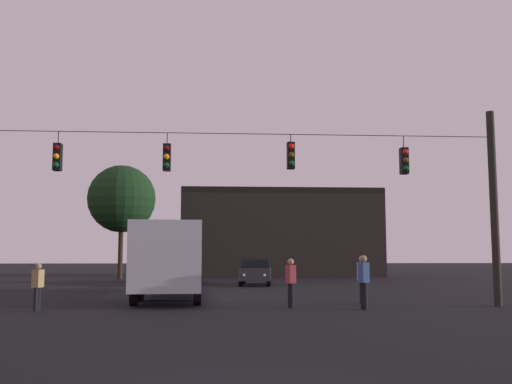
{
  "coord_description": "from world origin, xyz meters",
  "views": [
    {
      "loc": [
        -0.28,
        -7.52,
        1.83
      ],
      "look_at": [
        1.3,
        17.12,
        4.5
      ],
      "focal_mm": 40.4,
      "sensor_mm": 36.0,
      "label": 1
    }
  ],
  "objects_px": {
    "city_bus": "(172,253)",
    "tree_left_silhouette": "(122,199)",
    "pedestrian_crossing_right": "(362,277)",
    "pedestrian_crossing_center": "(364,278)",
    "car_far_left": "(188,270)",
    "car_near_right": "(255,272)",
    "pedestrian_near_bus": "(38,284)",
    "pedestrian_crossing_left": "(291,280)"
  },
  "relations": [
    {
      "from": "pedestrian_crossing_right",
      "to": "pedestrian_crossing_center",
      "type": "bearing_deg",
      "value": -102.76
    },
    {
      "from": "pedestrian_crossing_left",
      "to": "pedestrian_near_bus",
      "type": "bearing_deg",
      "value": -174.25
    },
    {
      "from": "car_near_right",
      "to": "pedestrian_crossing_left",
      "type": "relative_size",
      "value": 2.66
    },
    {
      "from": "pedestrian_crossing_center",
      "to": "pedestrian_near_bus",
      "type": "relative_size",
      "value": 1.16
    },
    {
      "from": "city_bus",
      "to": "car_far_left",
      "type": "bearing_deg",
      "value": 89.85
    },
    {
      "from": "pedestrian_crossing_right",
      "to": "tree_left_silhouette",
      "type": "bearing_deg",
      "value": 119.97
    },
    {
      "from": "city_bus",
      "to": "car_near_right",
      "type": "relative_size",
      "value": 2.48
    },
    {
      "from": "car_far_left",
      "to": "tree_left_silhouette",
      "type": "relative_size",
      "value": 0.52
    },
    {
      "from": "pedestrian_near_bus",
      "to": "car_near_right",
      "type": "bearing_deg",
      "value": 62.58
    },
    {
      "from": "car_far_left",
      "to": "pedestrian_crossing_center",
      "type": "distance_m",
      "value": 20.13
    },
    {
      "from": "car_near_right",
      "to": "tree_left_silhouette",
      "type": "relative_size",
      "value": 0.53
    },
    {
      "from": "pedestrian_crossing_center",
      "to": "tree_left_silhouette",
      "type": "height_order",
      "value": "tree_left_silhouette"
    },
    {
      "from": "pedestrian_crossing_center",
      "to": "car_far_left",
      "type": "bearing_deg",
      "value": 109.83
    },
    {
      "from": "pedestrian_crossing_left",
      "to": "pedestrian_near_bus",
      "type": "xyz_separation_m",
      "value": [
        -8.32,
        -0.84,
        -0.09
      ]
    },
    {
      "from": "city_bus",
      "to": "pedestrian_crossing_left",
      "type": "height_order",
      "value": "city_bus"
    },
    {
      "from": "pedestrian_crossing_right",
      "to": "pedestrian_near_bus",
      "type": "bearing_deg",
      "value": -169.18
    },
    {
      "from": "pedestrian_crossing_left",
      "to": "tree_left_silhouette",
      "type": "bearing_deg",
      "value": 112.86
    },
    {
      "from": "pedestrian_crossing_left",
      "to": "pedestrian_near_bus",
      "type": "relative_size",
      "value": 1.09
    },
    {
      "from": "pedestrian_crossing_left",
      "to": "pedestrian_crossing_right",
      "type": "height_order",
      "value": "pedestrian_crossing_right"
    },
    {
      "from": "car_near_right",
      "to": "car_far_left",
      "type": "xyz_separation_m",
      "value": [
        -4.18,
        3.46,
        0.0
      ]
    },
    {
      "from": "pedestrian_crossing_center",
      "to": "tree_left_silhouette",
      "type": "distance_m",
      "value": 27.24
    },
    {
      "from": "car_far_left",
      "to": "car_near_right",
      "type": "bearing_deg",
      "value": -39.61
    },
    {
      "from": "car_near_right",
      "to": "pedestrian_near_bus",
      "type": "relative_size",
      "value": 2.89
    },
    {
      "from": "pedestrian_crossing_left",
      "to": "tree_left_silhouette",
      "type": "xyz_separation_m",
      "value": [
        -9.73,
        23.06,
        4.95
      ]
    },
    {
      "from": "car_near_right",
      "to": "pedestrian_crossing_left",
      "type": "bearing_deg",
      "value": -88.81
    },
    {
      "from": "city_bus",
      "to": "pedestrian_crossing_right",
      "type": "height_order",
      "value": "city_bus"
    },
    {
      "from": "pedestrian_crossing_center",
      "to": "pedestrian_crossing_right",
      "type": "bearing_deg",
      "value": 77.24
    },
    {
      "from": "tree_left_silhouette",
      "to": "car_far_left",
      "type": "bearing_deg",
      "value": -43.66
    },
    {
      "from": "pedestrian_crossing_center",
      "to": "pedestrian_crossing_right",
      "type": "height_order",
      "value": "pedestrian_crossing_center"
    },
    {
      "from": "pedestrian_crossing_left",
      "to": "pedestrian_crossing_right",
      "type": "bearing_deg",
      "value": 24.56
    },
    {
      "from": "car_near_right",
      "to": "car_far_left",
      "type": "height_order",
      "value": "same"
    },
    {
      "from": "city_bus",
      "to": "tree_left_silhouette",
      "type": "distance_m",
      "value": 19.07
    },
    {
      "from": "car_near_right",
      "to": "pedestrian_near_bus",
      "type": "height_order",
      "value": "pedestrian_near_bus"
    },
    {
      "from": "city_bus",
      "to": "pedestrian_crossing_center",
      "type": "height_order",
      "value": "city_bus"
    },
    {
      "from": "car_far_left",
      "to": "pedestrian_crossing_left",
      "type": "height_order",
      "value": "pedestrian_crossing_left"
    },
    {
      "from": "car_far_left",
      "to": "tree_left_silhouette",
      "type": "distance_m",
      "value": 8.86
    },
    {
      "from": "car_near_right",
      "to": "tree_left_silhouette",
      "type": "xyz_separation_m",
      "value": [
        -9.42,
        8.46,
        5.1
      ]
    },
    {
      "from": "pedestrian_crossing_right",
      "to": "tree_left_silhouette",
      "type": "xyz_separation_m",
      "value": [
        -12.55,
        21.77,
        4.9
      ]
    },
    {
      "from": "pedestrian_near_bus",
      "to": "tree_left_silhouette",
      "type": "relative_size",
      "value": 0.18
    },
    {
      "from": "pedestrian_crossing_right",
      "to": "tree_left_silhouette",
      "type": "distance_m",
      "value": 25.6
    },
    {
      "from": "car_near_right",
      "to": "pedestrian_near_bus",
      "type": "distance_m",
      "value": 17.4
    },
    {
      "from": "car_far_left",
      "to": "pedestrian_near_bus",
      "type": "relative_size",
      "value": 2.84
    }
  ]
}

